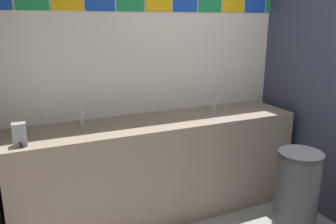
% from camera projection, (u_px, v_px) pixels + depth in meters
% --- Properties ---
extents(wall_back, '(4.38, 0.09, 2.84)m').
position_uv_depth(wall_back, '(228.00, 50.00, 3.37)').
color(wall_back, silver).
rests_on(wall_back, ground_plane).
extents(vanity_counter, '(2.49, 0.57, 0.88)m').
position_uv_depth(vanity_counter, '(159.00, 167.00, 3.00)').
color(vanity_counter, gray).
rests_on(vanity_counter, ground_plane).
extents(faucet_left, '(0.04, 0.10, 0.14)m').
position_uv_depth(faucet_left, '(83.00, 120.00, 2.71)').
color(faucet_left, silver).
rests_on(faucet_left, vanity_counter).
extents(faucet_right, '(0.04, 0.10, 0.14)m').
position_uv_depth(faucet_right, '(216.00, 105.00, 3.19)').
color(faucet_right, silver).
rests_on(faucet_right, vanity_counter).
extents(soap_dispenser, '(0.09, 0.09, 0.16)m').
position_uv_depth(soap_dispenser, '(19.00, 134.00, 2.29)').
color(soap_dispenser, gray).
rests_on(soap_dispenser, vanity_counter).
extents(toilet, '(0.39, 0.49, 0.74)m').
position_uv_depth(toilet, '(326.00, 154.00, 3.68)').
color(toilet, white).
rests_on(toilet, ground_plane).
extents(trash_bin, '(0.33, 0.33, 0.76)m').
position_uv_depth(trash_bin, '(296.00, 198.00, 2.62)').
color(trash_bin, '#333338').
rests_on(trash_bin, ground_plane).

